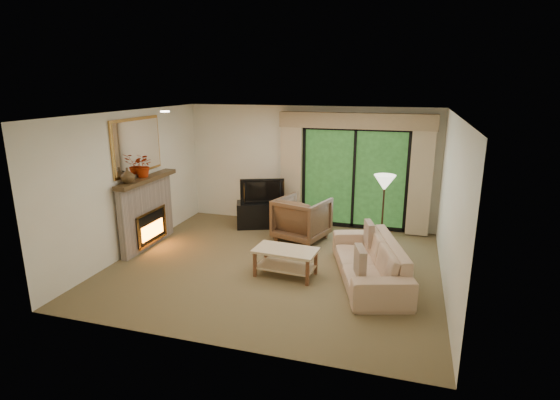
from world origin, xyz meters
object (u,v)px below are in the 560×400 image
(media_console, at_px, (262,214))
(armchair, at_px, (302,219))
(coffee_table, at_px, (286,262))
(sofa, at_px, (369,260))

(media_console, height_order, armchair, armchair)
(media_console, distance_m, armchair, 1.17)
(media_console, xyz_separation_m, coffee_table, (1.19, -2.28, -0.05))
(media_console, bearing_deg, coffee_table, -83.92)
(armchair, relative_size, sofa, 0.42)
(sofa, bearing_deg, armchair, -152.61)
(media_console, height_order, coffee_table, media_console)
(armchair, bearing_deg, media_console, -10.95)
(armchair, height_order, sofa, armchair)
(media_console, distance_m, sofa, 3.24)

